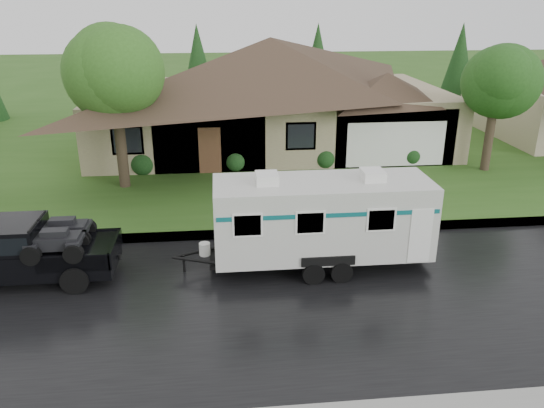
{
  "coord_description": "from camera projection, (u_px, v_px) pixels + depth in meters",
  "views": [
    {
      "loc": [
        -0.82,
        -14.3,
        7.54
      ],
      "look_at": [
        0.86,
        2.0,
        1.21
      ],
      "focal_mm": 35.0,
      "sensor_mm": 36.0,
      "label": 1
    }
  ],
  "objects": [
    {
      "name": "ground",
      "position": [
        251.0,
        266.0,
        16.07
      ],
      "size": [
        140.0,
        140.0,
        0.0
      ],
      "primitive_type": "plane",
      "color": "#2E561A",
      "rests_on": "ground"
    },
    {
      "name": "pickup_truck",
      "position": [
        14.0,
        250.0,
        14.92
      ],
      "size": [
        5.39,
        2.05,
        1.8
      ],
      "color": "black",
      "rests_on": "ground"
    },
    {
      "name": "tree_right_green",
      "position": [
        497.0,
        83.0,
        23.27
      ],
      "size": [
        3.47,
        3.47,
        5.75
      ],
      "color": "#382B1E",
      "rests_on": "lawn"
    },
    {
      "name": "shrub_row",
      "position": [
        280.0,
        158.0,
        24.66
      ],
      "size": [
        13.6,
        1.0,
        1.0
      ],
      "color": "#143814",
      "rests_on": "lawn"
    },
    {
      "name": "house_main",
      "position": [
        276.0,
        80.0,
        27.83
      ],
      "size": [
        19.44,
        10.8,
        6.9
      ],
      "color": "gray",
      "rests_on": "lawn"
    },
    {
      "name": "travel_trailer",
      "position": [
        322.0,
        217.0,
        15.54
      ],
      "size": [
        6.65,
        2.34,
        2.98
      ],
      "color": "beige",
      "rests_on": "ground"
    },
    {
      "name": "road",
      "position": [
        256.0,
        300.0,
        14.21
      ],
      "size": [
        140.0,
        8.0,
        0.01
      ],
      "primitive_type": "cube",
      "color": "black",
      "rests_on": "ground"
    },
    {
      "name": "tree_left_green",
      "position": [
        114.0,
        74.0,
        20.83
      ],
      "size": [
        4.06,
        4.06,
        6.72
      ],
      "color": "#382B1E",
      "rests_on": "lawn"
    },
    {
      "name": "curb",
      "position": [
        246.0,
        233.0,
        18.13
      ],
      "size": [
        140.0,
        0.5,
        0.15
      ],
      "primitive_type": "cube",
      "color": "gray",
      "rests_on": "ground"
    },
    {
      "name": "lawn",
      "position": [
        233.0,
        141.0,
        29.96
      ],
      "size": [
        140.0,
        26.0,
        0.15
      ],
      "primitive_type": "cube",
      "color": "#2E561A",
      "rests_on": "ground"
    }
  ]
}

